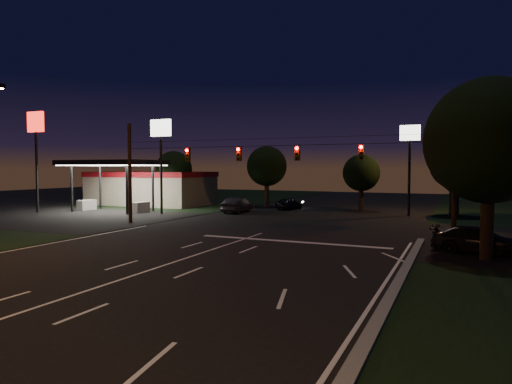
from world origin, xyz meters
The scene contains 19 objects.
ground centered at (0.00, 0.00, 0.00)m, with size 140.00×140.00×0.00m, color black.
cross_street_left centered at (-20.00, 16.00, 0.00)m, with size 20.00×16.00×0.02m, color black.
stop_bar centered at (3.00, 11.50, 0.01)m, with size 12.00×0.50×0.01m, color silver.
utility_pole_right centered at (12.00, 15.00, 0.00)m, with size 0.30×0.30×9.00m, color black.
utility_pole_left centered at (-12.00, 15.00, 0.00)m, with size 0.28×0.28×8.00m, color black.
signal_span centered at (0.00, 14.96, 5.50)m, with size 24.00×0.40×1.56m.
gas_station centered at (-21.86, 30.39, 2.38)m, with size 14.20×16.10×5.25m.
pole_sign_left_near centered at (-14.00, 22.00, 6.98)m, with size 2.20×0.30×9.10m.
pole_sign_left_far centered at (-26.00, 18.00, 7.61)m, with size 2.00×0.30×10.00m.
pole_sign_right centered at (8.00, 30.00, 6.24)m, with size 1.80×0.30×8.40m.
street_light_right_far centered at (11.24, 32.00, 5.24)m, with size 2.20×0.35×9.00m.
tree_right_near centered at (13.53, 10.17, 5.68)m, with size 6.00×6.00×8.76m.
tree_far_a centered at (-17.98, 30.12, 4.26)m, with size 4.20×4.20×6.42m.
tree_far_b centered at (-7.98, 34.13, 4.61)m, with size 4.60×4.60×6.98m.
tree_far_c centered at (3.02, 33.10, 3.90)m, with size 3.80×3.80×5.86m.
tree_far_d centered at (12.02, 31.13, 4.83)m, with size 4.80×4.80×7.30m.
car_oncoming_a centered at (-4.49, 31.79, 0.65)m, with size 1.54×3.82×1.30m, color black.
car_oncoming_b centered at (-7.96, 26.37, 0.75)m, with size 1.59×4.55×1.50m, color black.
car_cross centered at (13.27, 11.85, 0.69)m, with size 1.93×4.74×1.38m, color black.
Camera 1 is at (12.24, -14.36, 4.44)m, focal length 32.00 mm.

